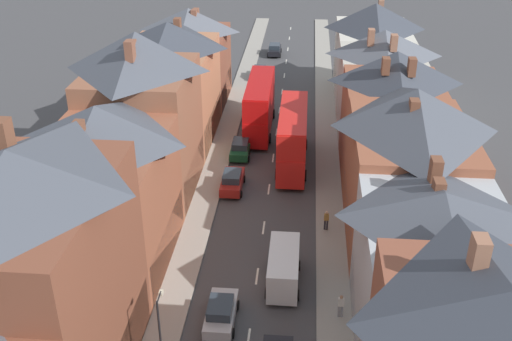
{
  "coord_description": "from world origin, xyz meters",
  "views": [
    {
      "loc": [
        2.72,
        -14.45,
        25.29
      ],
      "look_at": [
        -1.0,
        28.73,
        2.43
      ],
      "focal_mm": 42.0,
      "sensor_mm": 36.0,
      "label": 1
    }
  ],
  "objects": [
    {
      "name": "pavement_right",
      "position": [
        5.1,
        38.0,
        0.07
      ],
      "size": [
        2.2,
        104.0,
        0.14
      ],
      "primitive_type": "cube",
      "color": "gray",
      "rests_on": "ground"
    },
    {
      "name": "centre_line_dashes",
      "position": [
        0.0,
        36.0,
        0.01
      ],
      "size": [
        0.14,
        97.8,
        0.01
      ],
      "color": "silver",
      "rests_on": "ground"
    },
    {
      "name": "delivery_van",
      "position": [
        1.8,
        17.39,
        1.34
      ],
      "size": [
        2.2,
        5.2,
        2.41
      ],
      "color": "white",
      "rests_on": "ground"
    },
    {
      "name": "terrace_row_left",
      "position": [
        -10.19,
        19.66,
        6.26
      ],
      "size": [
        8.0,
        67.5,
        14.51
      ],
      "color": "silver",
      "rests_on": "ground"
    },
    {
      "name": "double_decker_bus_lead",
      "position": [
        -1.81,
        42.31,
        2.82
      ],
      "size": [
        2.74,
        10.8,
        5.3
      ],
      "color": "#B70F0F",
      "rests_on": "ground"
    },
    {
      "name": "terrace_row_right",
      "position": [
        10.18,
        23.35,
        5.49
      ],
      "size": [
        8.0,
        70.85,
        12.59
      ],
      "color": "silver",
      "rests_on": "ground"
    },
    {
      "name": "pavement_left",
      "position": [
        -5.1,
        38.0,
        0.07
      ],
      "size": [
        2.2,
        104.0,
        0.14
      ],
      "primitive_type": "cube",
      "color": "gray",
      "rests_on": "ground"
    },
    {
      "name": "car_parked_left_b",
      "position": [
        -1.8,
        13.27,
        0.81
      ],
      "size": [
        1.9,
        4.02,
        1.6
      ],
      "color": "#B7BABF",
      "rests_on": "ground"
    },
    {
      "name": "street_lamp",
      "position": [
        -4.25,
        8.61,
        3.24
      ],
      "size": [
        0.2,
        1.12,
        5.5
      ],
      "color": "black",
      "rests_on": "ground"
    },
    {
      "name": "pedestrian_mid_left",
      "position": [
        5.44,
        14.31,
        1.03
      ],
      "size": [
        0.36,
        0.22,
        1.61
      ],
      "color": "gray",
      "rests_on": "pavement_right"
    },
    {
      "name": "car_near_silver",
      "position": [
        -1.8,
        68.91,
        0.82
      ],
      "size": [
        1.9,
        4.02,
        1.62
      ],
      "color": "black",
      "rests_on": "ground"
    },
    {
      "name": "pedestrian_mid_right",
      "position": [
        4.73,
        23.97,
        1.03
      ],
      "size": [
        0.36,
        0.22,
        1.61
      ],
      "color": "#23232D",
      "rests_on": "pavement_right"
    },
    {
      "name": "car_near_blue",
      "position": [
        -3.1,
        29.71,
        0.85
      ],
      "size": [
        1.9,
        4.25,
        1.69
      ],
      "color": "maroon",
      "rests_on": "ground"
    },
    {
      "name": "car_parked_left_a",
      "position": [
        -3.1,
        58.59,
        0.8
      ],
      "size": [
        1.9,
        3.81,
        1.58
      ],
      "color": "navy",
      "rests_on": "ground"
    },
    {
      "name": "car_mid_black",
      "position": [
        -3.1,
        36.24,
        0.82
      ],
      "size": [
        1.9,
        4.18,
        1.63
      ],
      "color": "#144728",
      "rests_on": "ground"
    },
    {
      "name": "double_decker_bus_mid_street",
      "position": [
        1.79,
        34.85,
        2.82
      ],
      "size": [
        2.74,
        10.8,
        5.3
      ],
      "color": "red",
      "rests_on": "ground"
    }
  ]
}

